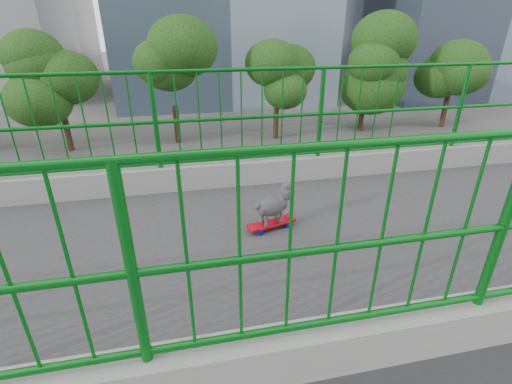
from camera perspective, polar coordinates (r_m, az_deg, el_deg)
The scene contains 11 objects.
road at distance 18.65m, azimuth -23.75°, elevation -5.53°, with size 18.00×90.00×0.02m, color black.
street_trees at distance 29.33m, azimuth -18.92°, elevation 15.84°, with size 5.30×60.40×7.26m.
skateboard at distance 3.66m, azimuth 2.43°, elevation -5.04°, with size 0.27×0.52×0.07m.
poodle at distance 3.56m, azimuth 2.83°, elevation -1.94°, with size 0.26×0.44×0.37m.
car_0 at distance 16.27m, azimuth 33.46°, elevation -9.84°, with size 1.57×3.90×1.33m, color silver.
car_1 at distance 14.54m, azimuth -8.39°, elevation -9.12°, with size 1.57×4.51×1.49m, color silver.
car_2 at distance 21.23m, azimuth 24.65°, elevation 0.02°, with size 2.17×4.71×1.31m, color #A3A3A9.
car_3 at distance 20.97m, azimuth 4.77°, elevation 2.10°, with size 1.86×4.58×1.33m, color #A3A3A9.
car_4 at distance 24.59m, azimuth -31.09°, elevation 2.13°, with size 1.71×4.26×1.45m, color black.
car_5 at distance 15.56m, azimuth 30.94°, elevation -10.16°, with size 1.69×4.86×1.60m, color black.
car_6 at distance 14.56m, azimuth -5.04°, elevation -8.65°, with size 2.61×5.67×1.58m, color silver.
Camera 1 is at (2.83, 4.28, 8.90)m, focal length 25.41 mm.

